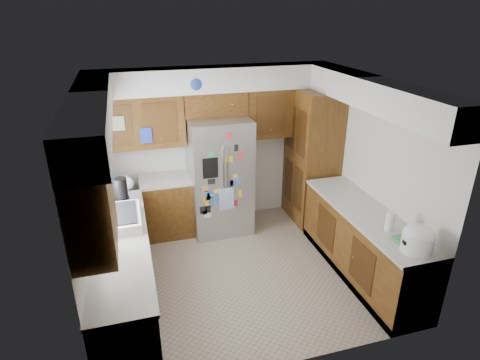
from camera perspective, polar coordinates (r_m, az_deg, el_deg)
name	(u,v)px	position (r m, az deg, el deg)	size (l,w,h in m)	color
floor	(242,271)	(5.55, 0.27, -12.76)	(3.60, 3.60, 0.00)	tan
room_shell	(226,134)	(5.02, -2.04, 6.55)	(3.64, 3.24, 2.52)	silver
left_counter_run	(135,259)	(5.18, -14.67, -10.84)	(1.36, 3.20, 0.92)	#45230D
right_counter_run	(363,246)	(5.52, 17.05, -8.93)	(0.63, 2.25, 0.92)	#45230D
pantry	(312,157)	(6.49, 10.18, 3.23)	(0.60, 0.90, 2.15)	#45230D
fridge	(220,176)	(6.12, -2.90, 0.56)	(0.90, 0.79, 1.80)	#B0B0B5
bridge_cabinet	(215,103)	(6.01, -3.62, 10.86)	(0.96, 0.34, 0.35)	#45230D
fridge_top_items	(208,83)	(5.89, -4.55, 13.63)	(0.72, 0.39, 0.30)	#23439B
sink_assembly	(118,218)	(4.96, -16.95, -5.21)	(0.52, 0.70, 0.37)	white
left_counter_clutter	(121,188)	(5.59, -16.62, -1.11)	(0.35, 0.91, 0.38)	black
rice_cooker	(418,239)	(4.59, 23.99, -7.62)	(0.33, 0.33, 0.29)	white
paper_towel	(390,221)	(4.88, 20.61, -5.53)	(0.11, 0.11, 0.24)	white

